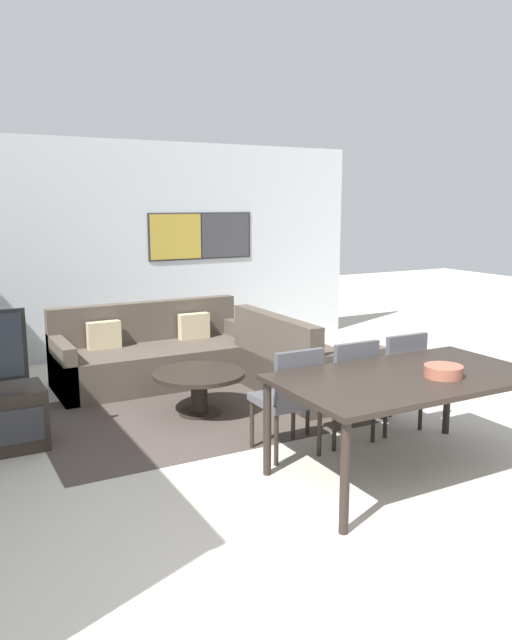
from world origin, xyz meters
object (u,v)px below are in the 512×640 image
at_px(coffee_table, 199,382).
at_px(dining_chair_right, 395,374).
at_px(dining_chair_centre, 346,384).
at_px(fruit_bowl, 443,370).
at_px(sofa_main, 155,357).
at_px(sofa_side, 299,368).
at_px(dining_chair_left, 290,394).
at_px(dining_table, 408,383).

distance_m(coffee_table, dining_chair_right, 1.84).
relative_size(dining_chair_centre, fruit_bowl, 3.20).
distance_m(sofa_main, sofa_side, 1.68).
height_order(coffee_table, dining_chair_left, dining_chair_left).
bearing_deg(sofa_main, dining_chair_centre, -72.16).
height_order(sofa_main, dining_chair_centre, dining_chair_centre).
bearing_deg(sofa_side, coffee_table, 94.19).
xyz_separation_m(sofa_main, dining_chair_left, (0.25, -2.54, 0.23)).
bearing_deg(coffee_table, fruit_bowl, -64.98).
distance_m(sofa_main, dining_chair_centre, 2.65).
bearing_deg(dining_chair_left, coffee_table, 101.14).
bearing_deg(dining_table, sofa_main, 103.98).
bearing_deg(coffee_table, dining_table, -67.73).
bearing_deg(sofa_side, sofa_main, 44.96).
distance_m(sofa_side, dining_table, 2.14).
xyz_separation_m(coffee_table, dining_chair_right, (1.37, -1.21, 0.20)).
bearing_deg(sofa_side, dining_chair_right, -171.88).
distance_m(dining_table, dining_chair_left, 0.93).
bearing_deg(dining_chair_centre, sofa_main, 107.84).
relative_size(sofa_main, fruit_bowl, 8.00).
relative_size(coffee_table, dining_chair_centre, 0.99).
xyz_separation_m(dining_chair_left, fruit_bowl, (0.75, -0.87, 0.31)).
height_order(dining_table, fruit_bowl, fruit_bowl).
height_order(dining_table, dining_chair_right, dining_chair_right).
bearing_deg(sofa_side, dining_chair_centre, 164.15).
bearing_deg(sofa_side, dining_table, 169.65).
bearing_deg(sofa_main, dining_chair_right, -61.07).
distance_m(dining_chair_centre, fruit_bowl, 0.97).
height_order(dining_chair_left, dining_chair_centre, same).
relative_size(sofa_side, coffee_table, 1.76).
distance_m(sofa_main, fruit_bowl, 3.60).
bearing_deg(dining_chair_right, dining_table, -125.98).
xyz_separation_m(sofa_main, coffee_table, (-0.00, -1.28, 0.03)).
bearing_deg(fruit_bowl, dining_chair_centre, 101.81).
bearing_deg(coffee_table, dining_chair_left, -78.86).
height_order(sofa_main, dining_chair_left, dining_chair_left).
bearing_deg(dining_table, sofa_side, 79.65).
relative_size(coffee_table, fruit_bowl, 3.17).
xyz_separation_m(sofa_side, dining_chair_right, (0.18, -1.29, 0.23)).
relative_size(dining_chair_left, dining_chair_right, 1.00).
xyz_separation_m(sofa_side, dining_chair_left, (-0.94, -1.35, 0.23)).
bearing_deg(dining_table, fruit_bowl, -40.28).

